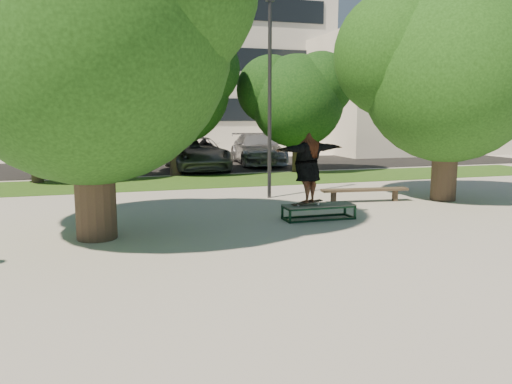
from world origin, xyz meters
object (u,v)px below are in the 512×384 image
object	(u,v)px
tree_right	(446,65)
car_silver_a	(68,152)
car_dark	(82,156)
bench	(365,191)
car_grey	(197,154)
tree_left	(82,23)
grind_box	(319,212)
lamppost	(270,97)
car_silver_b	(257,149)

from	to	relation	value
tree_right	car_silver_a	xyz separation A→B (m)	(-11.59, 13.42, -3.28)
car_silver_a	car_dark	bearing A→B (deg)	-63.69
bench	car_silver_a	xyz separation A→B (m)	(-9.17, 13.12, 0.47)
car_grey	tree_left	bearing A→B (deg)	-109.45
tree_right	grind_box	bearing A→B (deg)	-161.38
lamppost	car_dark	xyz separation A→B (m)	(-6.00, 10.24, -2.47)
grind_box	car_silver_a	distance (m)	16.51
tree_left	lamppost	xyz separation A→B (m)	(5.29, 3.91, -1.27)
lamppost	car_silver_b	world-z (taller)	lamppost
tree_right	car_silver_a	world-z (taller)	tree_right
tree_right	car_silver_b	size ratio (longest dim) A/B	1.15
tree_right	grind_box	size ratio (longest dim) A/B	3.62
tree_left	grind_box	size ratio (longest dim) A/B	3.95
car_dark	tree_right	bearing A→B (deg)	-53.26
tree_left	tree_right	world-z (taller)	tree_left
tree_right	bench	bearing A→B (deg)	173.01
car_grey	car_silver_b	xyz separation A→B (m)	(3.65, 1.90, 0.04)
tree_left	grind_box	xyz separation A→B (m)	(5.43, 0.38, -4.23)
car_silver_a	car_grey	distance (m)	6.51
bench	car_silver_a	world-z (taller)	car_silver_a
bench	car_dark	xyz separation A→B (m)	(-8.50, 11.86, 0.33)
bench	car_dark	distance (m)	14.59
car_grey	car_silver_a	bearing A→B (deg)	156.07
lamppost	tree_right	bearing A→B (deg)	-21.28
tree_right	lamppost	world-z (taller)	tree_right
car_dark	car_silver_b	bearing A→B (deg)	-2.04
tree_left	car_silver_b	xyz separation A→B (m)	(8.21, 14.64, -3.60)
bench	lamppost	bearing A→B (deg)	153.80
bench	car_silver_b	world-z (taller)	car_silver_b
grind_box	car_grey	size ratio (longest dim) A/B	0.32
car_silver_a	car_silver_b	distance (m)	9.62
bench	car_grey	distance (m)	10.95
car_silver_a	lamppost	bearing A→B (deg)	-61.55
lamppost	car_dark	distance (m)	12.12
car_dark	lamppost	bearing A→B (deg)	-64.82
car_silver_a	car_grey	world-z (taller)	car_silver_a
car_silver_b	car_silver_a	bearing A→B (deg)	-179.00
car_silver_a	car_silver_b	size ratio (longest dim) A/B	0.84
lamppost	tree_left	bearing A→B (deg)	-143.58
tree_right	car_dark	distance (m)	16.69
tree_right	grind_box	xyz separation A→B (m)	(-4.78, -1.61, -3.90)
car_grey	lamppost	bearing A→B (deg)	-85.01
grind_box	car_silver_b	size ratio (longest dim) A/B	0.32
car_grey	bench	bearing A→B (deg)	-72.57
car_silver_a	car_dark	distance (m)	1.44
tree_right	bench	world-z (taller)	tree_right
tree_left	car_silver_a	xyz separation A→B (m)	(-1.38, 15.41, -3.61)
lamppost	car_silver_b	bearing A→B (deg)	74.77
grind_box	car_silver_b	distance (m)	14.54
car_silver_a	car_grey	size ratio (longest dim) A/B	0.85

